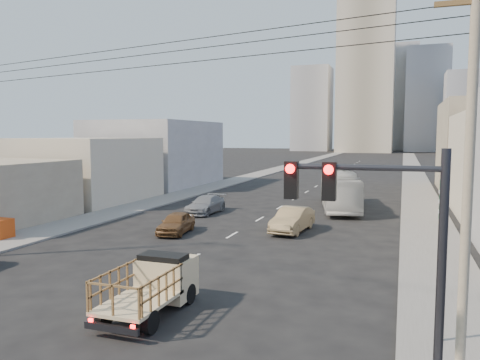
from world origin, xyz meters
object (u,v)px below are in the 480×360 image
Objects in this scene: green_sign at (442,221)px; sedan_grey at (206,205)px; sedan_brown at (176,223)px; sedan_tan at (292,220)px; flatbed_pickup at (152,282)px; utility_pole at (468,180)px; city_bus at (339,190)px; traffic_signal at (387,244)px.

sedan_grey is at bearing 129.35° from green_sign.
sedan_tan is (6.91, 2.99, 0.11)m from sedan_brown.
sedan_tan is 1.00× the size of sedan_grey.
flatbed_pickup reaches higher than sedan_brown.
flatbed_pickup reaches higher than sedan_grey.
sedan_brown is at bearing 113.44° from flatbed_pickup.
flatbed_pickup is 13.51m from sedan_brown.
green_sign is 2.91m from utility_pole.
city_bus reaches higher than sedan_grey.
sedan_grey is at bearing 108.38° from flatbed_pickup.
green_sign is (9.35, 0.58, 2.65)m from flatbed_pickup.
city_bus is 31.05m from traffic_signal.
traffic_signal is (14.66, -24.59, 3.38)m from sedan_grey.
flatbed_pickup is at bearing -89.87° from sedan_tan.
green_sign is at bearing -48.61° from sedan_grey.
traffic_signal is 3.24m from utility_pole.
green_sign is (1.39, 5.01, -0.34)m from traffic_signal.
city_bus is 11.57m from sedan_grey.
flatbed_pickup is 10.69m from utility_pole.
city_bus reaches higher than sedan_brown.
sedan_brown is 7.89m from sedan_grey.
sedan_brown is at bearing 128.42° from traffic_signal.
flatbed_pickup is 15.46m from sedan_tan.
green_sign reaches higher than city_bus.
sedan_tan is 0.48× the size of utility_pole.
green_sign is 0.50× the size of utility_pole.
utility_pole reaches higher than city_bus.
traffic_signal is (4.80, -30.57, 2.48)m from city_bus.
flatbed_pickup is 0.44× the size of utility_pole.
sedan_tan is at bearing 117.85° from green_sign.
traffic_signal is 5.21m from green_sign.
flatbed_pickup is 1.11× the size of sedan_brown.
utility_pole is (16.39, -22.08, 4.49)m from sedan_grey.
flatbed_pickup is at bearing -176.42° from green_sign.
sedan_tan is at bearing 84.30° from flatbed_pickup.
city_bus is 29.04m from utility_pole.
traffic_signal is at bearing -66.19° from sedan_tan.
city_bus is at bearing 103.61° from green_sign.
utility_pole is (15.06, -14.31, 4.51)m from sedan_brown.
sedan_brown is at bearing 136.48° from utility_pole.
sedan_grey is at bearing 155.68° from sedan_tan.
flatbed_pickup is 9.58m from traffic_signal.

